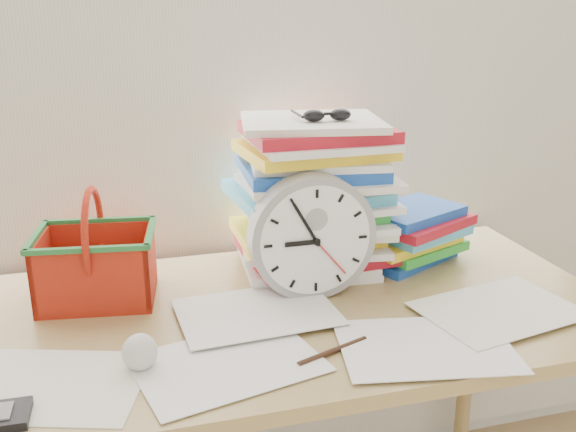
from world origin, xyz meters
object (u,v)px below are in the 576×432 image
object	(u,v)px
clock	(312,237)
basket	(95,246)
desk	(287,339)
paper_stack	(312,195)
book_stack	(410,233)

from	to	relation	value
clock	basket	world-z (taller)	clock
desk	paper_stack	bearing A→B (deg)	59.80
book_stack	basket	world-z (taller)	basket
clock	basket	distance (m)	0.46
clock	book_stack	xyz separation A→B (m)	(0.30, 0.13, -0.07)
book_stack	basket	distance (m)	0.75
desk	basket	world-z (taller)	basket
desk	paper_stack	xyz separation A→B (m)	(0.12, 0.20, 0.26)
desk	clock	size ratio (longest dim) A/B	5.07
clock	book_stack	world-z (taller)	clock
book_stack	basket	bearing A→B (deg)	-178.23
book_stack	basket	xyz separation A→B (m)	(-0.75, -0.02, 0.05)
basket	clock	bearing A→B (deg)	-5.23
clock	desk	bearing A→B (deg)	-146.54
desk	book_stack	world-z (taller)	book_stack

